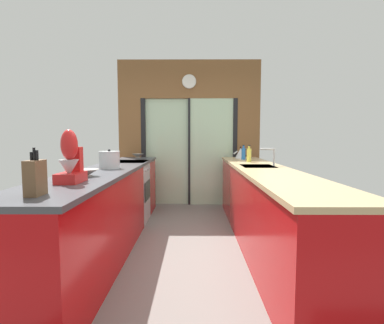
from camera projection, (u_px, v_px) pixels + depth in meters
name	position (u px, v px, depth m)	size (l,w,h in m)	color
ground_plane	(187.00, 237.00, 3.76)	(5.04, 7.60, 0.02)	slate
back_wall_unit	(189.00, 124.00, 5.42)	(2.64, 0.12, 2.70)	brown
left_counter_run	(106.00, 210.00, 3.26)	(0.62, 3.80, 0.92)	#AD0C0F
right_counter_run	(263.00, 206.00, 3.42)	(0.62, 3.80, 0.92)	#AD0C0F
sink_faucet	(271.00, 154.00, 3.61)	(0.19, 0.02, 0.22)	#B7BABC
oven_range	(128.00, 192.00, 4.37)	(0.60, 0.60, 0.92)	#B7BABC
mixing_bowl_near	(88.00, 173.00, 2.65)	(0.20, 0.20, 0.07)	gray
mixing_bowl_far	(138.00, 156.00, 5.03)	(0.20, 0.20, 0.07)	gray
knife_block	(35.00, 177.00, 1.77)	(0.08, 0.14, 0.30)	brown
stand_mixer	(71.00, 162.00, 2.28)	(0.17, 0.27, 0.42)	red
stock_pot	(109.00, 160.00, 3.33)	(0.24, 0.24, 0.22)	#B7BABC
kettle	(241.00, 153.00, 4.96)	(0.27, 0.19, 0.20)	#B7BABC
soap_bottle_near	(249.00, 155.00, 4.21)	(0.07, 0.07, 0.25)	#D1CC4C
soap_bottle_far	(244.00, 153.00, 4.67)	(0.06, 0.06, 0.24)	#286BB7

